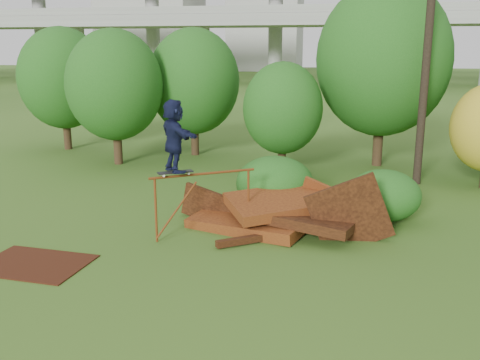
% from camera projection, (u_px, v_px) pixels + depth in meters
% --- Properties ---
extents(ground, '(240.00, 240.00, 0.00)m').
position_uv_depth(ground, '(258.00, 276.00, 11.49)').
color(ground, '#2D5116').
rests_on(ground, ground).
extents(scrap_pile, '(5.97, 3.58, 2.28)m').
position_uv_depth(scrap_pile, '(279.00, 214.00, 14.35)').
color(scrap_pile, '#47190C').
rests_on(scrap_pile, ground).
extents(grind_rail, '(2.37, 1.61, 1.69)m').
position_uv_depth(grind_rail, '(203.00, 190.00, 13.66)').
color(grind_rail, '#6A3210').
rests_on(grind_rail, ground).
extents(skateboard, '(0.87, 0.69, 0.09)m').
position_uv_depth(skateboard, '(175.00, 172.00, 13.27)').
color(skateboard, black).
rests_on(skateboard, grind_rail).
extents(skater, '(1.49, 1.60, 1.79)m').
position_uv_depth(skater, '(174.00, 136.00, 13.04)').
color(skater, '#121735').
rests_on(skater, skateboard).
extents(flat_plate, '(2.48, 1.84, 0.03)m').
position_uv_depth(flat_plate, '(34.00, 264.00, 12.08)').
color(flat_plate, '#38180C').
rests_on(flat_plate, ground).
extents(tree_0, '(3.92, 3.92, 5.53)m').
position_uv_depth(tree_0, '(114.00, 85.00, 21.70)').
color(tree_0, black).
rests_on(tree_0, ground).
extents(tree_1, '(4.04, 4.04, 5.63)m').
position_uv_depth(tree_1, '(194.00, 82.00, 23.58)').
color(tree_1, black).
rests_on(tree_1, ground).
extents(tree_2, '(3.03, 3.03, 4.27)m').
position_uv_depth(tree_2, '(283.00, 108.00, 20.23)').
color(tree_2, black).
rests_on(tree_2, ground).
extents(tree_3, '(5.29, 5.29, 7.34)m').
position_uv_depth(tree_3, '(383.00, 60.00, 21.17)').
color(tree_3, black).
rests_on(tree_3, ground).
extents(tree_6, '(4.09, 4.09, 5.72)m').
position_uv_depth(tree_6, '(63.00, 78.00, 24.92)').
color(tree_6, black).
rests_on(tree_6, ground).
extents(shrub_left, '(2.34, 2.16, 1.62)m').
position_uv_depth(shrub_left, '(275.00, 183.00, 16.05)').
color(shrub_left, '#174813').
rests_on(shrub_left, ground).
extents(shrub_right, '(2.06, 1.89, 1.46)m').
position_uv_depth(shrub_right, '(384.00, 195.00, 15.01)').
color(shrub_right, '#174813').
rests_on(shrub_right, ground).
extents(utility_pole, '(1.40, 0.28, 10.41)m').
position_uv_depth(utility_pole, '(429.00, 32.00, 17.96)').
color(utility_pole, black).
rests_on(utility_pole, ground).
extents(freeway_overpass, '(160.00, 15.00, 13.70)m').
position_uv_depth(freeway_overpass, '(342.00, 2.00, 68.75)').
color(freeway_overpass, gray).
rests_on(freeway_overpass, ground).
extents(building_right, '(14.00, 14.00, 28.00)m').
position_uv_depth(building_right, '(266.00, 0.00, 108.13)').
color(building_right, '#9E9E99').
rests_on(building_right, ground).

